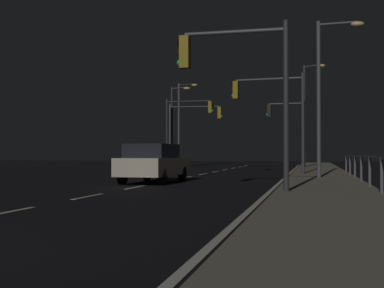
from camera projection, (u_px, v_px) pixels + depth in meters
ground_plane at (169, 181)px, 23.06m from camera, size 112.00×112.00×0.00m
sidewalk_right at (324, 181)px, 21.62m from camera, size 2.99×77.00×0.14m
lane_markings_center at (187, 177)px, 26.47m from camera, size 0.14×50.00×0.01m
lane_edge_line at (286, 177)px, 26.88m from camera, size 0.14×53.00×0.01m
car at (153, 163)px, 21.46m from camera, size 1.97×4.46×1.57m
traffic_light_overhead_east at (235, 73)px, 15.26m from camera, size 3.27×0.35×4.82m
traffic_light_far_left at (186, 119)px, 43.77m from camera, size 4.04×0.41×5.72m
traffic_light_mid_left at (271, 103)px, 28.32m from camera, size 3.91×0.61×5.28m
traffic_light_far_center at (193, 122)px, 43.83m from camera, size 4.47×0.48×5.28m
traffic_light_near_left at (287, 121)px, 41.09m from camera, size 2.98×0.43×5.14m
street_lamp_corner at (326, 82)px, 23.12m from camera, size 2.00×0.43×6.85m
street_lamp_mid_block at (182, 117)px, 49.39m from camera, size 1.93×0.56×7.70m
street_lamp_far_end at (175, 118)px, 45.21m from camera, size 1.86×1.00×6.86m
street_lamp_across_street at (307, 106)px, 40.83m from camera, size 1.66×1.29×7.87m
barrier_fence at (375, 164)px, 15.51m from camera, size 0.09×27.15×0.98m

